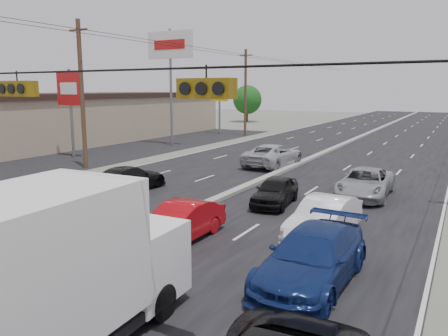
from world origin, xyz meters
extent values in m
cube|color=black|center=(0.00, 30.00, 0.00)|extent=(20.00, 160.00, 0.02)
cube|color=gray|center=(0.00, 30.00, 0.10)|extent=(0.50, 160.00, 0.20)
cube|color=tan|center=(-26.00, 25.00, 2.30)|extent=(12.00, 42.00, 4.60)
cube|color=black|center=(-17.00, 25.00, 0.00)|extent=(10.00, 42.00, 0.02)
cylinder|color=#422D1E|center=(-12.50, 15.00, 5.00)|extent=(0.30, 0.30, 10.00)
cube|color=#422D1E|center=(-12.50, 15.00, 9.30)|extent=(1.60, 0.12, 0.12)
cylinder|color=#422D1E|center=(-12.50, 40.00, 5.00)|extent=(0.30, 0.30, 10.00)
cube|color=#422D1E|center=(-12.50, 40.00, 9.30)|extent=(1.60, 0.12, 0.12)
cube|color=#72590C|center=(1.50, 0.00, 5.45)|extent=(1.05, 0.30, 0.35)
cube|color=#72590C|center=(6.50, 0.00, 5.45)|extent=(1.05, 0.30, 0.35)
cylinder|color=slate|center=(-17.00, 18.00, 3.50)|extent=(0.24, 0.24, 7.00)
cube|color=#B21414|center=(-17.00, 18.00, 5.50)|extent=(2.60, 0.25, 2.60)
cylinder|color=slate|center=(-14.50, 28.00, 5.50)|extent=(0.24, 0.24, 11.00)
cube|color=silver|center=(-14.50, 28.00, 9.55)|extent=(5.00, 0.25, 2.50)
cylinder|color=slate|center=(-16.00, 40.00, 3.00)|extent=(0.24, 0.24, 6.00)
cube|color=gold|center=(-16.00, 40.00, 4.90)|extent=(2.20, 0.25, 1.80)
cylinder|color=#382619|center=(-22.00, 60.00, 1.08)|extent=(0.28, 0.28, 2.16)
sphere|color=#124512|center=(-22.00, 60.00, 3.72)|extent=(4.80, 4.80, 4.80)
cube|color=white|center=(3.54, -1.99, 2.18)|extent=(2.75, 5.17, 2.84)
cube|color=white|center=(3.39, 1.40, 1.27)|extent=(2.51, 2.03, 1.82)
cylinder|color=black|center=(2.34, 1.10, 0.46)|extent=(0.34, 0.92, 0.91)
cylinder|color=black|center=(4.46, 1.19, 0.46)|extent=(0.34, 0.92, 0.91)
imported|color=#B10A12|center=(1.71, 5.96, 0.69)|extent=(1.52, 4.22, 1.38)
imported|color=black|center=(2.79, 12.32, 0.67)|extent=(1.98, 4.06, 1.33)
imported|color=white|center=(6.15, 8.89, 0.73)|extent=(1.89, 4.56, 1.47)
imported|color=#96999D|center=(6.20, 15.99, 0.72)|extent=(2.54, 5.24, 1.44)
imported|color=navy|center=(7.00, 4.84, 0.77)|extent=(2.28, 5.35, 1.54)
imported|color=black|center=(-5.19, 11.13, 0.68)|extent=(2.02, 4.74, 1.36)
imported|color=#B1B4B9|center=(-1.40, 22.09, 0.79)|extent=(2.96, 5.86, 1.59)
camera|label=1|loc=(10.46, -6.50, 5.44)|focal=35.00mm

